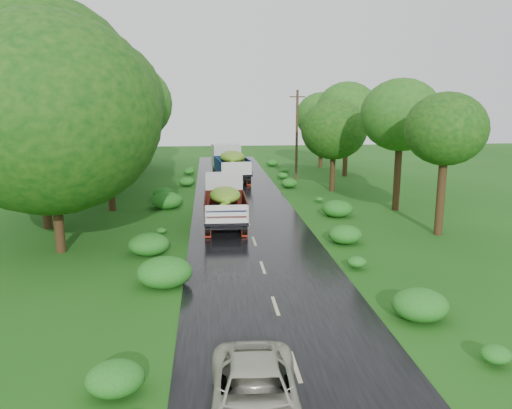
{
  "coord_description": "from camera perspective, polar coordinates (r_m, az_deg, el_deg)",
  "views": [
    {
      "loc": [
        -2.19,
        -15.92,
        7.0
      ],
      "look_at": [
        0.18,
        8.89,
        1.7
      ],
      "focal_mm": 35.0,
      "sensor_mm": 36.0,
      "label": 1
    }
  ],
  "objects": [
    {
      "name": "trees_right",
      "position": [
        40.3,
        11.28,
        9.54
      ],
      "size": [
        6.3,
        29.56,
        7.52
      ],
      "color": "black",
      "rests_on": "ground"
    },
    {
      "name": "trees_left",
      "position": [
        37.74,
        -18.05,
        10.94
      ],
      "size": [
        7.04,
        33.42,
        9.58
      ],
      "color": "black",
      "rests_on": "ground"
    },
    {
      "name": "road_lines",
      "position": [
        23.11,
        0.24,
        -5.57
      ],
      "size": [
        0.12,
        69.6,
        0.0
      ],
      "color": "#BFB78C",
      "rests_on": "road"
    },
    {
      "name": "shrubs",
      "position": [
        30.73,
        -1.24,
        -0.5
      ],
      "size": [
        11.9,
        44.0,
        0.7
      ],
      "color": "#18671B",
      "rests_on": "ground"
    },
    {
      "name": "ground",
      "position": [
        17.53,
        2.23,
        -11.54
      ],
      "size": [
        120.0,
        120.0,
        0.0
      ],
      "primitive_type": "plane",
      "color": "#164A0F",
      "rests_on": "ground"
    },
    {
      "name": "truck_near",
      "position": [
        28.07,
        -3.6,
        0.64
      ],
      "size": [
        2.28,
        6.25,
        2.62
      ],
      "rotation": [
        0.0,
        0.0,
        -0.01
      ],
      "color": "black",
      "rests_on": "ground"
    },
    {
      "name": "road",
      "position": [
        22.16,
        0.5,
        -6.38
      ],
      "size": [
        6.5,
        80.0,
        0.02
      ],
      "primitive_type": "cube",
      "color": "black",
      "rests_on": "ground"
    },
    {
      "name": "utility_pole",
      "position": [
        43.56,
        4.69,
        7.99
      ],
      "size": [
        1.36,
        0.23,
        7.74
      ],
      "rotation": [
        0.0,
        0.0,
        -0.1
      ],
      "color": "#382616",
      "rests_on": "ground"
    },
    {
      "name": "truck_far",
      "position": [
        43.44,
        -3.03,
        4.94
      ],
      "size": [
        3.24,
        7.26,
        2.96
      ],
      "rotation": [
        0.0,
        0.0,
        0.11
      ],
      "color": "black",
      "rests_on": "ground"
    },
    {
      "name": "car",
      "position": [
        11.71,
        -0.08,
        -20.99
      ],
      "size": [
        2.2,
        4.42,
        1.2
      ],
      "primitive_type": "imported",
      "rotation": [
        0.0,
        0.0,
        -0.05
      ],
      "color": "beige",
      "rests_on": "road"
    }
  ]
}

